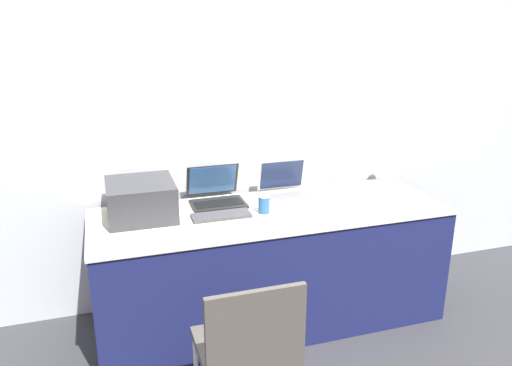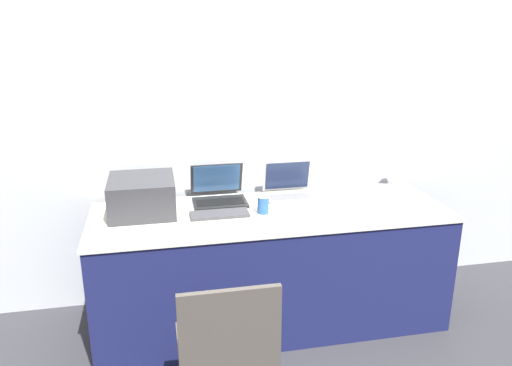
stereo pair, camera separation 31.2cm
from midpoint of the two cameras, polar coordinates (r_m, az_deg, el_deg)
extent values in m
plane|color=#333338|center=(3.24, 0.98, -18.61)|extent=(14.00, 14.00, 0.00)
cube|color=silver|center=(3.46, -3.30, 7.39)|extent=(8.00, 0.05, 2.60)
cube|color=#191E51|center=(3.34, -1.02, -9.67)|extent=(2.24, 0.74, 0.77)
cube|color=silver|center=(3.18, -1.06, -3.35)|extent=(2.26, 0.76, 0.02)
cube|color=#333338|center=(3.15, -15.82, -1.88)|extent=(0.40, 0.42, 0.22)
cube|color=black|center=(3.08, -15.93, -0.52)|extent=(0.32, 0.32, 0.04)
cube|color=black|center=(3.28, -7.06, -2.45)|extent=(0.35, 0.24, 0.02)
cube|color=black|center=(3.26, -7.03, -2.35)|extent=(0.31, 0.13, 0.00)
cube|color=black|center=(3.39, -7.65, 0.33)|extent=(0.35, 0.09, 0.22)
cube|color=#2D5184|center=(3.38, -7.63, 0.34)|extent=(0.32, 0.08, 0.20)
cube|color=#B7B7BC|center=(3.40, 1.09, -1.57)|extent=(0.34, 0.22, 0.02)
cube|color=slate|center=(3.38, 1.15, -1.46)|extent=(0.30, 0.12, 0.00)
cube|color=#B7B7BC|center=(3.48, 0.39, 0.94)|extent=(0.34, 0.05, 0.22)
cube|color=#192342|center=(3.48, 0.43, 0.93)|extent=(0.31, 0.04, 0.19)
cube|color=#3D3D42|center=(3.08, -6.92, -3.78)|extent=(0.36, 0.14, 0.02)
cylinder|color=#285699|center=(3.11, -1.95, -2.55)|extent=(0.07, 0.07, 0.11)
cylinder|color=white|center=(3.09, -1.96, -1.54)|extent=(0.07, 0.07, 0.01)
cylinder|color=silver|center=(3.76, 12.67, 1.58)|extent=(0.09, 0.09, 0.22)
sphere|color=silver|center=(3.73, 12.80, 3.39)|extent=(0.05, 0.05, 0.05)
cube|color=#4C4742|center=(2.55, -5.01, -18.09)|extent=(0.46, 0.41, 0.04)
cube|color=#4C4742|center=(2.28, -4.07, -16.46)|extent=(0.46, 0.03, 0.38)
cylinder|color=silver|center=(2.87, -1.40, -18.99)|extent=(0.02, 0.02, 0.42)
camera|label=1|loc=(0.16, -92.86, -0.93)|focal=35.00mm
camera|label=2|loc=(0.16, 87.14, 0.93)|focal=35.00mm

